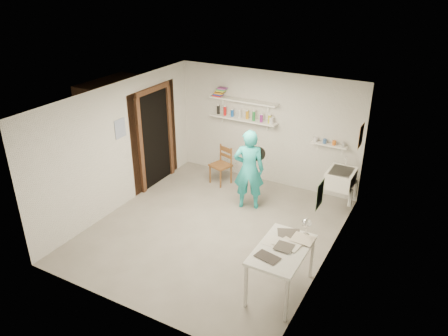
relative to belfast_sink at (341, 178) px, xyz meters
The scene contains 27 objects.
floor 2.54m from the belfast_sink, 135.83° to the right, with size 4.00×4.50×0.02m, color slate.
ceiling 2.98m from the belfast_sink, 135.83° to the right, with size 4.00×4.50×0.02m, color silver.
wall_back 1.90m from the belfast_sink, 162.26° to the left, with size 4.00×0.02×2.40m, color silver.
wall_front 4.36m from the belfast_sink, 113.84° to the right, with size 4.00×0.02×2.40m, color silver.
wall_left 4.16m from the belfast_sink, 155.67° to the right, with size 0.02×4.50×2.40m, color silver.
wall_right 1.79m from the belfast_sink, 81.30° to the right, with size 0.02×4.50×2.40m, color silver.
doorway_recess 3.81m from the belfast_sink, behind, with size 0.02×0.90×2.00m, color black.
corridor_box 4.51m from the belfast_sink, behind, with size 1.40×1.50×2.10m, color brown.
door_lintel 4.01m from the belfast_sink, behind, with size 0.06×1.05×0.10m, color brown.
door_jamb_near 3.91m from the belfast_sink, 162.82° to the right, with size 0.06×0.10×2.00m, color brown.
door_jamb_far 3.74m from the belfast_sink, behind, with size 0.06×0.10×2.00m, color brown.
shelf_lower 2.38m from the belfast_sink, 169.18° to the left, with size 1.50×0.22×0.03m, color white.
shelf_upper 2.52m from the belfast_sink, 169.18° to the left, with size 1.50×0.22×0.03m, color white.
ledge_shelf 0.75m from the belfast_sink, 130.40° to the left, with size 0.70×0.14×0.03m, color white.
poster_left 4.17m from the belfast_sink, 156.18° to the right, with size 0.01×0.28×0.36m, color #334C7F.
poster_right_a 0.89m from the belfast_sink, 22.79° to the left, with size 0.01×0.34×0.42m, color #995933.
poster_right_b 2.40m from the belfast_sink, 83.96° to the right, with size 0.01×0.30×0.38m, color #3F724C.
belfast_sink is the anchor object (origin of this frame).
man 1.70m from the belfast_sink, 157.20° to the right, with size 0.58×0.38×1.58m, color #24B5B8.
wall_clock 1.59m from the belfast_sink, 162.94° to the right, with size 0.28×0.28×0.04m, color beige.
wooden_chair 2.54m from the belfast_sink, behind, with size 0.39×0.37×0.83m, color brown.
work_table 2.65m from the belfast_sink, 92.40° to the right, with size 0.67×1.11×0.74m, color silver.
desk_lamp 2.20m from the belfast_sink, 88.07° to the right, with size 0.14×0.14×0.14m, color silver.
spray_cans 2.41m from the belfast_sink, 169.18° to the left, with size 1.29×0.06×0.17m.
book_stack 3.05m from the belfast_sink, behind, with size 0.30×0.14×0.20m.
ledge_pots 0.78m from the belfast_sink, 130.40° to the left, with size 0.48×0.07×0.09m.
papers 2.63m from the belfast_sink, 92.40° to the right, with size 0.30×0.22×0.03m.
Camera 1 is at (3.33, -5.67, 4.31)m, focal length 35.00 mm.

